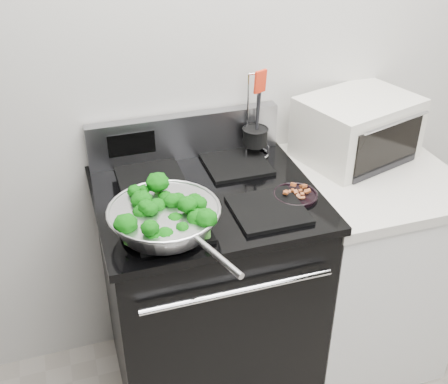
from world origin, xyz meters
name	(u,v)px	position (x,y,z in m)	size (l,w,h in m)	color
back_wall	(255,48)	(0.00, 1.75, 1.35)	(4.00, 0.02, 2.70)	beige
gas_range	(208,291)	(-0.30, 1.41, 0.49)	(0.79, 0.69, 1.13)	black
counter	(359,264)	(0.39, 1.41, 0.46)	(0.62, 0.68, 0.92)	white
skillet	(165,218)	(-0.49, 1.23, 1.01)	(0.36, 0.56, 0.08)	silver
broccoli_pile	(164,212)	(-0.49, 1.23, 1.03)	(0.29, 0.29, 0.10)	#043406
bacon_plate	(295,193)	(0.00, 1.30, 0.97)	(0.16, 0.16, 0.04)	black
utensil_holder	(255,141)	(-0.03, 1.64, 1.01)	(0.12, 0.12, 0.36)	silver
toaster_oven	(357,128)	(0.38, 1.56, 1.05)	(0.51, 0.44, 0.25)	beige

